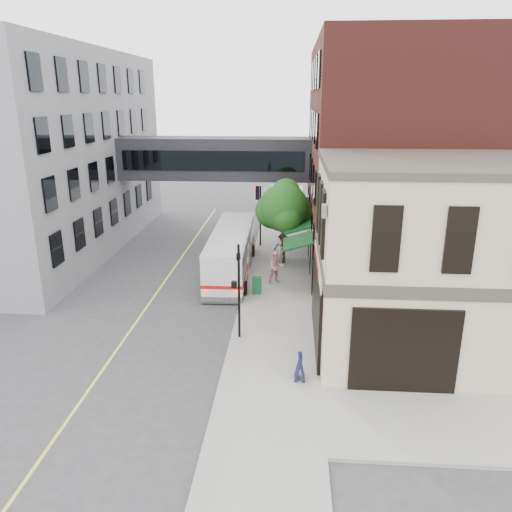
% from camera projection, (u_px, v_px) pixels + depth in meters
% --- Properties ---
extents(ground, '(120.00, 120.00, 0.00)m').
position_uv_depth(ground, '(225.00, 360.00, 21.52)').
color(ground, '#38383A').
rests_on(ground, ground).
extents(sidewalk_main, '(4.00, 60.00, 0.15)m').
position_uv_depth(sidewalk_main, '(280.00, 259.00, 34.65)').
color(sidewalk_main, gray).
rests_on(sidewalk_main, ground).
extents(corner_building, '(10.19, 8.12, 8.45)m').
position_uv_depth(corner_building, '(436.00, 258.00, 21.51)').
color(corner_building, '#C8B299').
rests_on(corner_building, ground).
extents(brick_building, '(13.76, 18.00, 14.00)m').
position_uv_depth(brick_building, '(403.00, 158.00, 32.93)').
color(brick_building, '#521D19').
rests_on(brick_building, ground).
extents(opposite_building, '(14.00, 24.00, 14.00)m').
position_uv_depth(opposite_building, '(18.00, 153.00, 35.76)').
color(opposite_building, slate).
rests_on(opposite_building, ground).
extents(skyway_bridge, '(14.00, 3.18, 3.00)m').
position_uv_depth(skyway_bridge, '(216.00, 158.00, 36.83)').
color(skyway_bridge, black).
rests_on(skyway_bridge, ground).
extents(traffic_signal_near, '(0.44, 0.22, 4.60)m').
position_uv_depth(traffic_signal_near, '(238.00, 280.00, 22.48)').
color(traffic_signal_near, black).
rests_on(traffic_signal_near, sidewalk_main).
extents(traffic_signal_far, '(0.53, 0.28, 4.50)m').
position_uv_depth(traffic_signal_far, '(259.00, 204.00, 36.62)').
color(traffic_signal_far, black).
rests_on(traffic_signal_far, sidewalk_main).
extents(street_sign_pole, '(0.08, 0.75, 3.00)m').
position_uv_depth(street_sign_pole, '(248.00, 266.00, 27.55)').
color(street_sign_pole, gray).
rests_on(street_sign_pole, sidewalk_main).
extents(street_tree, '(3.80, 3.20, 5.60)m').
position_uv_depth(street_tree, '(284.00, 207.00, 32.72)').
color(street_tree, '#382619').
rests_on(street_tree, sidewalk_main).
extents(lane_marking, '(0.12, 40.00, 0.01)m').
position_uv_depth(lane_marking, '(168.00, 277.00, 31.36)').
color(lane_marking, '#D8CC4C').
rests_on(lane_marking, ground).
extents(bus, '(2.67, 10.47, 2.81)m').
position_uv_depth(bus, '(231.00, 250.00, 31.63)').
color(bus, silver).
rests_on(bus, ground).
extents(pedestrian_a, '(0.69, 0.57, 1.62)m').
position_uv_depth(pedestrian_a, '(280.00, 253.00, 33.02)').
color(pedestrian_a, beige).
rests_on(pedestrian_a, sidewalk_main).
extents(pedestrian_b, '(1.14, 1.02, 1.93)m').
position_uv_depth(pedestrian_b, '(276.00, 267.00, 29.85)').
color(pedestrian_b, pink).
rests_on(pedestrian_b, sidewalk_main).
extents(pedestrian_c, '(1.20, 0.69, 1.84)m').
position_uv_depth(pedestrian_c, '(283.00, 246.00, 34.12)').
color(pedestrian_c, black).
rests_on(pedestrian_c, sidewalk_main).
extents(newspaper_box, '(0.50, 0.45, 0.97)m').
position_uv_depth(newspaper_box, '(257.00, 285.00, 28.33)').
color(newspaper_box, '#13562C').
rests_on(newspaper_box, sidewalk_main).
extents(sandwich_board, '(0.40, 0.61, 1.08)m').
position_uv_depth(sandwich_board, '(300.00, 367.00, 19.66)').
color(sandwich_board, black).
rests_on(sandwich_board, sidewalk_main).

